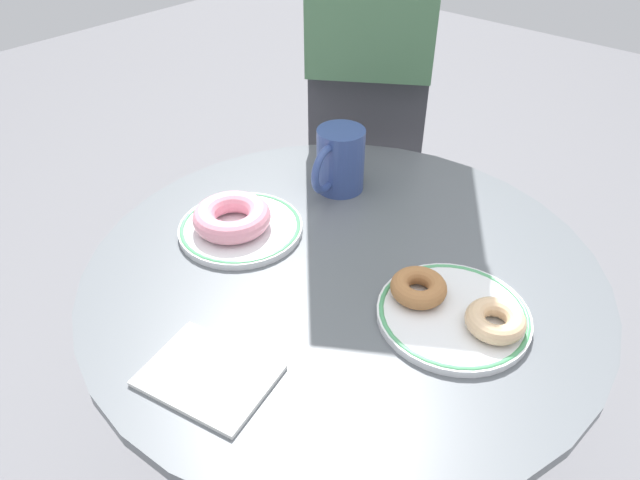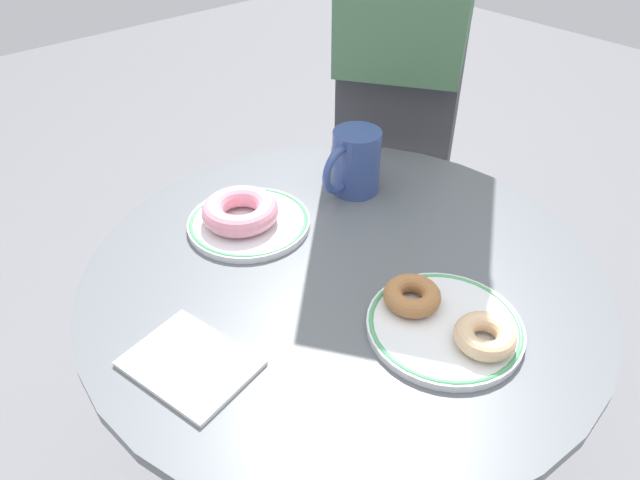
{
  "view_description": "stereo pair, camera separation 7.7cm",
  "coord_description": "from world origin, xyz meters",
  "px_view_note": "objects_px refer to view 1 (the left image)",
  "views": [
    {
      "loc": [
        0.38,
        -0.48,
        1.25
      ],
      "look_at": [
        -0.03,
        -0.02,
        0.79
      ],
      "focal_mm": 32.4,
      "sensor_mm": 36.0,
      "label": 1
    },
    {
      "loc": [
        0.43,
        -0.43,
        1.25
      ],
      "look_at": [
        -0.03,
        -0.02,
        0.79
      ],
      "focal_mm": 32.4,
      "sensor_mm": 36.0,
      "label": 2
    }
  ],
  "objects_px": {
    "cafe_table": "(340,376)",
    "donut_glazed": "(495,320)",
    "plate_left": "(241,228)",
    "donut_pink_frosted": "(232,217)",
    "plate_right": "(453,314)",
    "paper_napkin": "(209,375)",
    "coffee_mug": "(339,161)",
    "donut_cinnamon": "(418,287)",
    "person_figure": "(373,63)"
  },
  "relations": [
    {
      "from": "plate_right",
      "to": "person_figure",
      "type": "xyz_separation_m",
      "value": [
        -0.49,
        0.48,
        0.07
      ]
    },
    {
      "from": "coffee_mug",
      "to": "cafe_table",
      "type": "bearing_deg",
      "value": -48.22
    },
    {
      "from": "donut_cinnamon",
      "to": "paper_napkin",
      "type": "bearing_deg",
      "value": -112.56
    },
    {
      "from": "donut_pink_frosted",
      "to": "donut_cinnamon",
      "type": "xyz_separation_m",
      "value": [
        0.29,
        0.05,
        -0.0
      ]
    },
    {
      "from": "cafe_table",
      "to": "donut_glazed",
      "type": "height_order",
      "value": "donut_glazed"
    },
    {
      "from": "cafe_table",
      "to": "paper_napkin",
      "type": "relative_size",
      "value": 5.32
    },
    {
      "from": "paper_napkin",
      "to": "person_figure",
      "type": "height_order",
      "value": "person_figure"
    },
    {
      "from": "donut_cinnamon",
      "to": "person_figure",
      "type": "relative_size",
      "value": 0.04
    },
    {
      "from": "donut_glazed",
      "to": "cafe_table",
      "type": "bearing_deg",
      "value": -175.46
    },
    {
      "from": "plate_right",
      "to": "paper_napkin",
      "type": "relative_size",
      "value": 1.35
    },
    {
      "from": "donut_pink_frosted",
      "to": "donut_glazed",
      "type": "height_order",
      "value": "donut_pink_frosted"
    },
    {
      "from": "plate_left",
      "to": "donut_pink_frosted",
      "type": "xyz_separation_m",
      "value": [
        -0.01,
        -0.01,
        0.02
      ]
    },
    {
      "from": "donut_glazed",
      "to": "coffee_mug",
      "type": "height_order",
      "value": "coffee_mug"
    },
    {
      "from": "cafe_table",
      "to": "donut_cinnamon",
      "type": "bearing_deg",
      "value": 3.15
    },
    {
      "from": "plate_right",
      "to": "donut_cinnamon",
      "type": "xyz_separation_m",
      "value": [
        -0.05,
        -0.0,
        0.02
      ]
    },
    {
      "from": "paper_napkin",
      "to": "coffee_mug",
      "type": "distance_m",
      "value": 0.42
    },
    {
      "from": "plate_left",
      "to": "donut_cinnamon",
      "type": "height_order",
      "value": "donut_cinnamon"
    },
    {
      "from": "cafe_table",
      "to": "coffee_mug",
      "type": "xyz_separation_m",
      "value": [
        -0.13,
        0.15,
        0.29
      ]
    },
    {
      "from": "coffee_mug",
      "to": "person_figure",
      "type": "bearing_deg",
      "value": 118.96
    },
    {
      "from": "cafe_table",
      "to": "donut_glazed",
      "type": "bearing_deg",
      "value": 4.54
    },
    {
      "from": "cafe_table",
      "to": "plate_right",
      "type": "height_order",
      "value": "plate_right"
    },
    {
      "from": "paper_napkin",
      "to": "coffee_mug",
      "type": "relative_size",
      "value": 1.14
    },
    {
      "from": "cafe_table",
      "to": "plate_right",
      "type": "relative_size",
      "value": 3.93
    },
    {
      "from": "donut_cinnamon",
      "to": "person_figure",
      "type": "height_order",
      "value": "person_figure"
    },
    {
      "from": "plate_right",
      "to": "donut_pink_frosted",
      "type": "xyz_separation_m",
      "value": [
        -0.34,
        -0.06,
        0.02
      ]
    },
    {
      "from": "plate_right",
      "to": "donut_glazed",
      "type": "bearing_deg",
      "value": 7.6
    },
    {
      "from": "donut_pink_frosted",
      "to": "person_figure",
      "type": "distance_m",
      "value": 0.56
    },
    {
      "from": "coffee_mug",
      "to": "person_figure",
      "type": "height_order",
      "value": "person_figure"
    },
    {
      "from": "cafe_table",
      "to": "paper_napkin",
      "type": "xyz_separation_m",
      "value": [
        0.01,
        -0.25,
        0.24
      ]
    },
    {
      "from": "plate_left",
      "to": "coffee_mug",
      "type": "distance_m",
      "value": 0.19
    },
    {
      "from": "cafe_table",
      "to": "coffee_mug",
      "type": "height_order",
      "value": "coffee_mug"
    },
    {
      "from": "plate_left",
      "to": "plate_right",
      "type": "xyz_separation_m",
      "value": [
        0.33,
        0.05,
        0.0
      ]
    },
    {
      "from": "paper_napkin",
      "to": "person_figure",
      "type": "bearing_deg",
      "value": 114.14
    },
    {
      "from": "cafe_table",
      "to": "plate_right",
      "type": "bearing_deg",
      "value": 3.61
    },
    {
      "from": "donut_pink_frosted",
      "to": "coffee_mug",
      "type": "relative_size",
      "value": 0.93
    },
    {
      "from": "cafe_table",
      "to": "plate_left",
      "type": "distance_m",
      "value": 0.3
    },
    {
      "from": "cafe_table",
      "to": "donut_cinnamon",
      "type": "relative_size",
      "value": 10.38
    },
    {
      "from": "donut_pink_frosted",
      "to": "donut_glazed",
      "type": "bearing_deg",
      "value": 9.58
    },
    {
      "from": "plate_left",
      "to": "paper_napkin",
      "type": "xyz_separation_m",
      "value": [
        0.18,
        -0.21,
        -0.0
      ]
    },
    {
      "from": "cafe_table",
      "to": "person_figure",
      "type": "height_order",
      "value": "person_figure"
    },
    {
      "from": "plate_right",
      "to": "paper_napkin",
      "type": "bearing_deg",
      "value": -121.09
    },
    {
      "from": "donut_cinnamon",
      "to": "cafe_table",
      "type": "bearing_deg",
      "value": -176.85
    },
    {
      "from": "donut_pink_frosted",
      "to": "donut_cinnamon",
      "type": "height_order",
      "value": "donut_pink_frosted"
    },
    {
      "from": "donut_cinnamon",
      "to": "paper_napkin",
      "type": "distance_m",
      "value": 0.28
    },
    {
      "from": "coffee_mug",
      "to": "donut_glazed",
      "type": "bearing_deg",
      "value": -20.56
    },
    {
      "from": "plate_right",
      "to": "donut_glazed",
      "type": "distance_m",
      "value": 0.05
    },
    {
      "from": "cafe_table",
      "to": "coffee_mug",
      "type": "relative_size",
      "value": 6.04
    },
    {
      "from": "donut_pink_frosted",
      "to": "paper_napkin",
      "type": "distance_m",
      "value": 0.27
    },
    {
      "from": "plate_left",
      "to": "donut_pink_frosted",
      "type": "relative_size",
      "value": 1.61
    },
    {
      "from": "cafe_table",
      "to": "donut_pink_frosted",
      "type": "relative_size",
      "value": 6.52
    }
  ]
}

